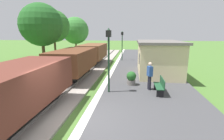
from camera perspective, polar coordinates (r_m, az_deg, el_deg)
ground_plane at (r=7.40m, az=-12.17°, el=-17.39°), size 160.00×160.00×0.00m
platform_slab at (r=7.05m, az=14.57°, el=-17.96°), size 6.00×60.00×0.25m
platform_edge_stripe at (r=7.17m, az=-9.12°, el=-16.00°), size 0.36×60.00×0.01m
track_ballast at (r=8.42m, az=-28.33°, el=-14.38°), size 3.80×60.00×0.12m
rail_near at (r=7.99m, az=-24.07°, el=-14.37°), size 0.07×60.00×0.14m
rail_far at (r=8.78m, az=-32.36°, el=-12.79°), size 0.07×60.00×0.14m
freight_train at (r=13.68m, az=-12.93°, el=2.66°), size 2.50×19.40×2.12m
station_hut at (r=14.67m, az=15.46°, el=4.18°), size 3.50×5.80×2.78m
bench_near_hut at (r=9.99m, az=16.10°, el=-5.10°), size 0.42×1.50×0.91m
bench_down_platform at (r=19.48m, az=11.75°, el=3.55°), size 0.42×1.50×0.91m
person_waiting at (r=10.37m, az=12.78°, el=-1.61°), size 0.35×0.44×1.71m
potted_planter at (r=11.25m, az=6.62°, el=-2.71°), size 0.64×0.64×0.92m
lamp_post_near at (r=9.42m, az=-1.14°, el=7.29°), size 0.28×0.28×3.70m
lamp_post_far at (r=21.30m, az=3.50°, el=10.15°), size 0.28×0.28×3.70m
tree_trackside_far at (r=16.84m, az=-23.04°, el=13.99°), size 3.83×3.83×6.31m
tree_field_left at (r=24.53m, az=-19.36°, el=13.96°), size 4.30×4.30×6.74m
tree_field_distant at (r=30.92m, az=-12.44°, el=13.04°), size 4.68×4.68×6.46m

